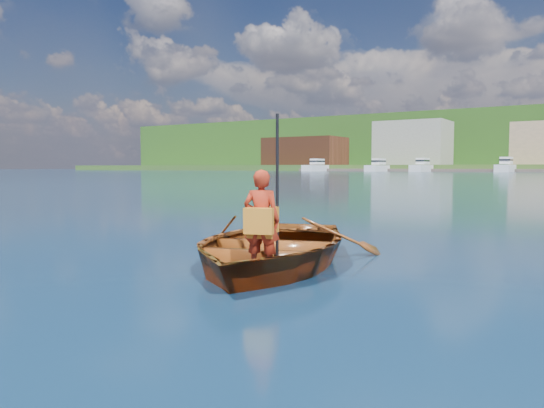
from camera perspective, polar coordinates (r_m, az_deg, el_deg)
The scene contains 3 objects.
ground at distance 6.73m, azimuth -0.27°, elevation -7.27°, with size 600.00×600.00×0.00m.
rowboat at distance 7.11m, azimuth -0.25°, elevation -4.55°, with size 3.86×4.60×0.82m.
child_paddler at distance 6.15m, azimuth -1.12°, elevation -1.78°, with size 0.50×0.42×1.84m.
Camera 1 is at (3.55, -5.56, 1.31)m, focal length 35.00 mm.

